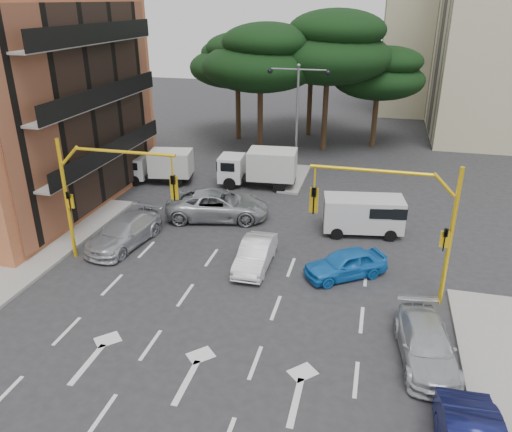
% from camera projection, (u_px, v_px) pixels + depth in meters
% --- Properties ---
extents(ground, '(120.00, 120.00, 0.00)m').
position_uv_depth(ground, '(230.00, 301.00, 21.11)').
color(ground, '#28282B').
rests_on(ground, ground).
extents(median_strip, '(1.40, 6.00, 0.15)m').
position_uv_depth(median_strip, '(295.00, 178.00, 35.30)').
color(median_strip, gray).
rests_on(median_strip, ground).
extents(apartment_beige_far, '(16.20, 12.15, 16.70)m').
position_uv_depth(apartment_beige_far, '(460.00, 33.00, 54.01)').
color(apartment_beige_far, beige).
rests_on(apartment_beige_far, ground).
extents(pine_left_near, '(9.15, 9.15, 10.23)m').
position_uv_depth(pine_left_near, '(261.00, 57.00, 38.46)').
color(pine_left_near, '#382616').
rests_on(pine_left_near, ground).
extents(pine_center, '(9.98, 9.98, 11.16)m').
position_uv_depth(pine_center, '(329.00, 47.00, 38.85)').
color(pine_center, '#382616').
rests_on(pine_center, ground).
extents(pine_left_far, '(8.32, 8.32, 9.30)m').
position_uv_depth(pine_left_far, '(238.00, 60.00, 42.96)').
color(pine_left_far, '#382616').
rests_on(pine_left_far, ground).
extents(pine_right, '(7.49, 7.49, 8.37)m').
position_uv_depth(pine_right, '(380.00, 73.00, 40.57)').
color(pine_right, '#382616').
rests_on(pine_right, ground).
extents(pine_back, '(9.15, 9.15, 10.23)m').
position_uv_depth(pine_back, '(312.00, 50.00, 44.02)').
color(pine_back, '#382616').
rests_on(pine_back, ground).
extents(signal_mast_right, '(5.79, 0.37, 6.00)m').
position_uv_depth(signal_mast_right, '(406.00, 215.00, 19.81)').
color(signal_mast_right, yellow).
rests_on(signal_mast_right, ground).
extents(signal_mast_left, '(5.79, 0.37, 6.00)m').
position_uv_depth(signal_mast_left, '(98.00, 186.00, 22.83)').
color(signal_mast_left, yellow).
rests_on(signal_mast_left, ground).
extents(street_lamp_center, '(4.16, 0.36, 7.77)m').
position_uv_depth(street_lamp_center, '(297.00, 102.00, 33.16)').
color(street_lamp_center, slate).
rests_on(street_lamp_center, median_strip).
extents(car_white_hatch, '(1.40, 3.96, 1.30)m').
position_uv_depth(car_white_hatch, '(255.00, 254.00, 23.61)').
color(car_white_hatch, silver).
rests_on(car_white_hatch, ground).
extents(car_blue_compact, '(4.06, 3.46, 1.32)m').
position_uv_depth(car_blue_compact, '(346.00, 264.00, 22.76)').
color(car_blue_compact, blue).
rests_on(car_blue_compact, ground).
extents(car_silver_wagon, '(2.70, 5.18, 1.44)m').
position_uv_depth(car_silver_wagon, '(124.00, 232.00, 25.70)').
color(car_silver_wagon, '#AFB2B8').
rests_on(car_silver_wagon, ground).
extents(car_silver_cross_a, '(6.30, 3.86, 1.63)m').
position_uv_depth(car_silver_cross_a, '(218.00, 205.00, 28.80)').
color(car_silver_cross_a, '#9A9EA2').
rests_on(car_silver_cross_a, ground).
extents(car_silver_parked, '(2.35, 4.65, 1.30)m').
position_uv_depth(car_silver_parked, '(426.00, 344.00, 17.46)').
color(car_silver_parked, '#ADB1B5').
rests_on(car_silver_parked, ground).
extents(van_white, '(4.45, 2.55, 2.10)m').
position_uv_depth(van_white, '(363.00, 215.00, 26.85)').
color(van_white, silver).
rests_on(van_white, ground).
extents(box_truck_a, '(4.90, 2.69, 2.28)m').
position_uv_depth(box_truck_a, '(159.00, 167.00, 34.31)').
color(box_truck_a, silver).
rests_on(box_truck_a, ground).
extents(box_truck_b, '(5.39, 2.57, 2.58)m').
position_uv_depth(box_truck_b, '(258.00, 168.00, 33.53)').
color(box_truck_b, white).
rests_on(box_truck_b, ground).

